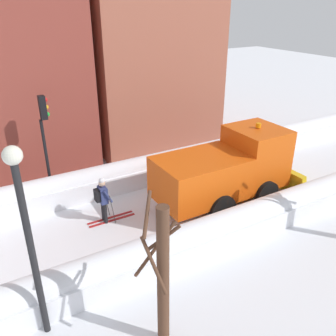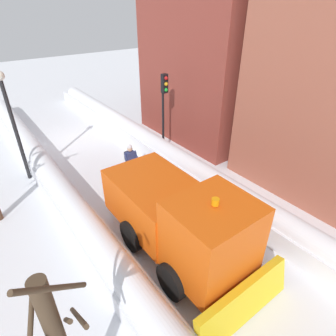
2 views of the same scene
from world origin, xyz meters
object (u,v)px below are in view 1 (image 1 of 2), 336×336
plow_truck (228,168)px  bare_tree_near (162,277)px  street_lamp (26,224)px  skier (103,198)px  traffic_light_pole (45,129)px

plow_truck → bare_tree_near: (4.52, -5.51, 0.50)m
plow_truck → street_lamp: 8.54m
street_lamp → bare_tree_near: 3.15m
skier → bare_tree_near: bearing=-6.5°
plow_truck → bare_tree_near: bearing=-50.6°
traffic_light_pole → street_lamp: size_ratio=0.87×
plow_truck → traffic_light_pole: traffic_light_pole is taller
skier → street_lamp: (3.88, -3.01, 2.16)m
plow_truck → skier: size_ratio=3.31×
traffic_light_pole → street_lamp: (6.63, -1.86, 0.14)m
plow_truck → bare_tree_near: 7.14m
street_lamp → bare_tree_near: bearing=54.5°
plow_truck → bare_tree_near: bare_tree_near is taller
skier → street_lamp: street_lamp is taller
plow_truck → skier: bearing=-102.2°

